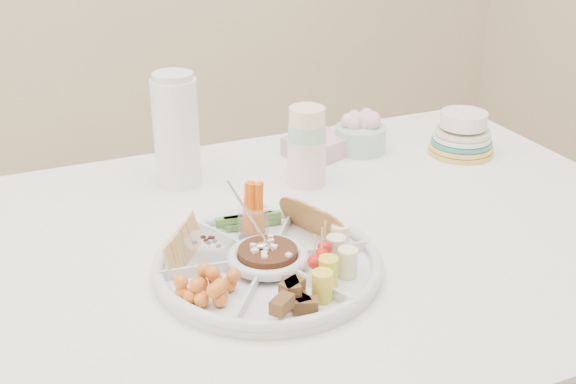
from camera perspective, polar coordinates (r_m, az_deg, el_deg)
name	(u,v)px	position (r m, az deg, el deg)	size (l,w,h in m)	color
party_tray	(268,261)	(1.22, -1.61, -5.47)	(0.38, 0.38, 0.04)	silver
bean_dip	(268,257)	(1.21, -1.61, -5.16)	(0.10, 0.10, 0.04)	#411E0F
tortillas	(319,224)	(1.29, 2.49, -2.52)	(0.10, 0.10, 0.06)	#BB7B32
carrot_cucumber	(249,206)	(1.31, -3.08, -1.11)	(0.11, 0.11, 0.10)	orange
pita_raisins	(194,241)	(1.24, -7.42, -3.84)	(0.11, 0.11, 0.06)	tan
cherries	(208,284)	(1.14, -6.31, -7.26)	(0.10, 0.10, 0.04)	orange
granola_chunks	(289,295)	(1.11, 0.12, -8.17)	(0.10, 0.10, 0.04)	brown
banana_tomato	(345,251)	(1.18, 4.51, -4.69)	(0.11, 0.11, 0.09)	#E8CC76
cup_stack	(307,134)	(1.51, 1.50, 4.57)	(0.08, 0.08, 0.22)	#A5BBA2
thermos	(176,129)	(1.53, -8.83, 4.96)	(0.10, 0.10, 0.25)	white
flower_bowl	(361,133)	(1.72, 5.75, 4.67)	(0.12, 0.12, 0.09)	#ACD9C4
napkin_stack	(318,146)	(1.69, 2.40, 3.65)	(0.13, 0.12, 0.04)	#D4A3AE
plate_stack	(462,134)	(1.74, 13.61, 4.51)	(0.15, 0.15, 0.10)	gold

